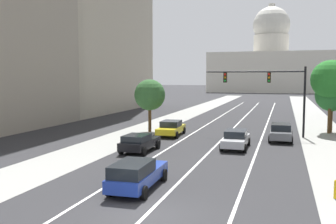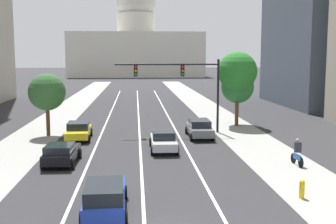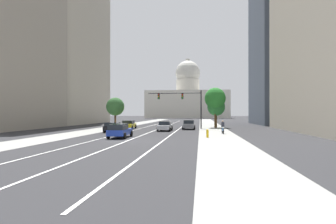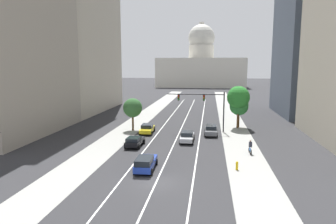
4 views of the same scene
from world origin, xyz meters
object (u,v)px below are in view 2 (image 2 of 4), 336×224
object	(u,v)px
car_yellow	(78,130)
car_silver	(163,140)
car_blue	(105,196)
cyclist	(297,152)
car_black	(61,153)
street_tree_mid_right	(237,72)
traffic_signal_mast	(185,79)
capitol_building	(136,46)
street_tree_near_right	(237,87)
street_tree_mid_left	(47,92)
car_gray	(199,128)
fire_hydrant	(302,189)

from	to	relation	value
car_yellow	car_silver	xyz separation A→B (m)	(6.68, -4.68, -0.00)
car_blue	cyclist	bearing A→B (deg)	-58.21
car_black	street_tree_mid_right	size ratio (longest dim) A/B	0.60
car_yellow	traffic_signal_mast	distance (m)	10.16
car_blue	capitol_building	bearing A→B (deg)	-2.21
car_silver	traffic_signal_mast	world-z (taller)	traffic_signal_mast
street_tree_near_right	street_tree_mid_right	distance (m)	1.76
cyclist	street_tree_mid_left	world-z (taller)	street_tree_mid_left
car_gray	fire_hydrant	bearing A→B (deg)	-170.76
traffic_signal_mast	cyclist	size ratio (longest dim) A/B	5.34
car_gray	street_tree_mid_left	distance (m)	13.25
car_black	street_tree_mid_left	size ratio (longest dim) A/B	0.81
cyclist	street_tree_near_right	distance (m)	16.64
car_silver	traffic_signal_mast	distance (m)	8.45
car_blue	car_gray	distance (m)	18.58
capitol_building	street_tree_near_right	size ratio (longest dim) A/B	8.13
cyclist	car_blue	bearing A→B (deg)	118.60
cyclist	street_tree_mid_right	distance (m)	16.23
car_blue	fire_hydrant	size ratio (longest dim) A/B	5.32
street_tree_mid_right	street_tree_mid_left	distance (m)	17.85
street_tree_mid_right	street_tree_mid_left	bearing A→B (deg)	-166.71
car_blue	street_tree_mid_right	distance (m)	26.02
traffic_signal_mast	street_tree_mid_right	distance (m)	6.54
traffic_signal_mast	car_yellow	bearing A→B (deg)	-165.29
traffic_signal_mast	street_tree_mid_right	size ratio (longest dim) A/B	1.27
car_yellow	street_tree_mid_right	bearing A→B (deg)	-70.29
car_black	car_blue	world-z (taller)	car_blue
car_blue	car_silver	world-z (taller)	car_blue
car_silver	street_tree_mid_left	distance (m)	11.84
fire_hydrant	street_tree_mid_left	world-z (taller)	street_tree_mid_left
car_blue	car_silver	size ratio (longest dim) A/B	1.06
street_tree_mid_left	car_black	bearing A→B (deg)	-74.52
car_blue	traffic_signal_mast	world-z (taller)	traffic_signal_mast
car_silver	car_black	bearing A→B (deg)	118.36
capitol_building	car_blue	distance (m)	129.88
car_black	car_blue	distance (m)	9.54
car_silver	street_tree_near_right	world-z (taller)	street_tree_near_right
capitol_building	car_black	size ratio (longest dim) A/B	10.14
cyclist	street_tree_mid_right	world-z (taller)	street_tree_mid_right
capitol_building	traffic_signal_mast	bearing A→B (deg)	-87.91
car_yellow	street_tree_mid_left	world-z (taller)	street_tree_mid_left
fire_hydrant	street_tree_mid_right	world-z (taller)	street_tree_mid_right
cyclist	car_black	bearing A→B (deg)	79.60
fire_hydrant	traffic_signal_mast	bearing A→B (deg)	101.23
fire_hydrant	street_tree_mid_left	size ratio (longest dim) A/B	0.17
car_black	car_yellow	bearing A→B (deg)	1.36
street_tree_mid_right	car_black	bearing A→B (deg)	-135.81
street_tree_mid_left	capitol_building	bearing A→B (deg)	85.97
traffic_signal_mast	street_tree_mid_left	world-z (taller)	traffic_signal_mast
fire_hydrant	street_tree_mid_right	xyz separation A→B (m)	(1.89, 21.69, 4.84)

